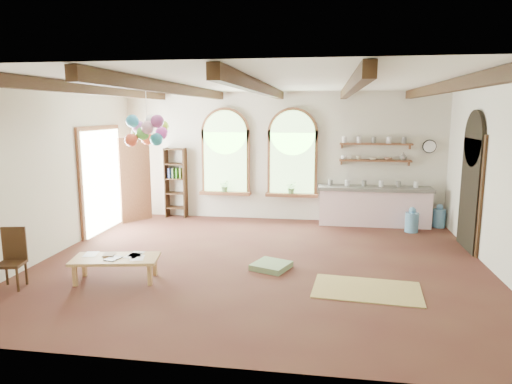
% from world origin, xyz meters
% --- Properties ---
extents(floor, '(8.00, 8.00, 0.00)m').
position_xyz_m(floor, '(0.00, 0.00, 0.00)').
color(floor, '#543022').
rests_on(floor, ground).
extents(ceiling_beams, '(6.20, 6.80, 0.18)m').
position_xyz_m(ceiling_beams, '(0.00, 0.00, 3.10)').
color(ceiling_beams, '#3C2713').
rests_on(ceiling_beams, ceiling).
extents(window_left, '(1.30, 0.28, 2.20)m').
position_xyz_m(window_left, '(-1.40, 3.43, 1.63)').
color(window_left, brown).
rests_on(window_left, floor).
extents(window_right, '(1.30, 0.28, 2.20)m').
position_xyz_m(window_right, '(0.30, 3.43, 1.63)').
color(window_right, brown).
rests_on(window_right, floor).
extents(left_doorway, '(0.10, 1.90, 2.50)m').
position_xyz_m(left_doorway, '(-3.95, 1.80, 1.15)').
color(left_doorway, brown).
rests_on(left_doorway, floor).
extents(right_doorway, '(0.10, 1.30, 2.40)m').
position_xyz_m(right_doorway, '(3.95, 1.50, 1.10)').
color(right_doorway, black).
rests_on(right_doorway, floor).
extents(kitchen_counter, '(2.68, 0.62, 0.94)m').
position_xyz_m(kitchen_counter, '(2.30, 3.20, 0.48)').
color(kitchen_counter, silver).
rests_on(kitchen_counter, floor).
extents(wall_shelf_lower, '(1.70, 0.24, 0.04)m').
position_xyz_m(wall_shelf_lower, '(2.30, 3.38, 1.55)').
color(wall_shelf_lower, brown).
rests_on(wall_shelf_lower, wall_back).
extents(wall_shelf_upper, '(1.70, 0.24, 0.04)m').
position_xyz_m(wall_shelf_upper, '(2.30, 3.38, 1.95)').
color(wall_shelf_upper, brown).
rests_on(wall_shelf_upper, wall_back).
extents(wall_clock, '(0.32, 0.04, 0.32)m').
position_xyz_m(wall_clock, '(3.55, 3.45, 1.90)').
color(wall_clock, black).
rests_on(wall_clock, wall_back).
extents(bookshelf, '(0.53, 0.32, 1.80)m').
position_xyz_m(bookshelf, '(-2.70, 3.32, 0.90)').
color(bookshelf, '#3C2713').
rests_on(bookshelf, floor).
extents(coffee_table, '(1.45, 0.86, 0.39)m').
position_xyz_m(coffee_table, '(-2.20, -1.25, 0.34)').
color(coffee_table, tan).
rests_on(coffee_table, floor).
extents(side_chair, '(0.44, 0.44, 0.94)m').
position_xyz_m(side_chair, '(-3.65, -1.78, 0.27)').
color(side_chair, '#3C2713').
rests_on(side_chair, floor).
extents(floor_mat, '(1.71, 1.15, 0.02)m').
position_xyz_m(floor_mat, '(1.80, -1.06, 0.01)').
color(floor_mat, tan).
rests_on(floor_mat, floor).
extents(floor_cushion, '(0.75, 0.75, 0.10)m').
position_xyz_m(floor_cushion, '(0.22, -0.30, 0.05)').
color(floor_cushion, gray).
rests_on(floor_cushion, floor).
extents(water_jug_a, '(0.30, 0.30, 0.58)m').
position_xyz_m(water_jug_a, '(3.10, 2.66, 0.25)').
color(water_jug_a, '#5B98C3').
rests_on(water_jug_a, floor).
extents(water_jug_b, '(0.29, 0.29, 0.56)m').
position_xyz_m(water_jug_b, '(3.82, 3.20, 0.24)').
color(water_jug_b, '#5B98C3').
rests_on(water_jug_b, floor).
extents(balloon_cluster, '(0.85, 0.85, 1.16)m').
position_xyz_m(balloon_cluster, '(-2.40, 0.80, 2.35)').
color(balloon_cluster, silver).
rests_on(balloon_cluster, floor).
extents(table_book, '(0.24, 0.30, 0.02)m').
position_xyz_m(table_book, '(-2.45, -1.16, 0.40)').
color(table_book, olive).
rests_on(table_book, coffee_table).
extents(tablet, '(0.24, 0.30, 0.01)m').
position_xyz_m(tablet, '(-2.20, -1.31, 0.39)').
color(tablet, black).
rests_on(tablet, coffee_table).
extents(potted_plant_left, '(0.27, 0.23, 0.30)m').
position_xyz_m(potted_plant_left, '(-1.40, 3.32, 0.85)').
color(potted_plant_left, '#598C4C').
rests_on(potted_plant_left, window_left).
extents(potted_plant_right, '(0.27, 0.23, 0.30)m').
position_xyz_m(potted_plant_right, '(0.30, 3.32, 0.85)').
color(potted_plant_right, '#598C4C').
rests_on(potted_plant_right, window_right).
extents(shelf_cup_a, '(0.12, 0.10, 0.10)m').
position_xyz_m(shelf_cup_a, '(1.55, 3.38, 1.62)').
color(shelf_cup_a, white).
rests_on(shelf_cup_a, wall_shelf_lower).
extents(shelf_cup_b, '(0.10, 0.10, 0.09)m').
position_xyz_m(shelf_cup_b, '(1.90, 3.38, 1.62)').
color(shelf_cup_b, beige).
rests_on(shelf_cup_b, wall_shelf_lower).
extents(shelf_bowl_a, '(0.22, 0.22, 0.05)m').
position_xyz_m(shelf_bowl_a, '(2.25, 3.38, 1.60)').
color(shelf_bowl_a, beige).
rests_on(shelf_bowl_a, wall_shelf_lower).
extents(shelf_bowl_b, '(0.20, 0.20, 0.06)m').
position_xyz_m(shelf_bowl_b, '(2.60, 3.38, 1.60)').
color(shelf_bowl_b, '#8C664C').
rests_on(shelf_bowl_b, wall_shelf_lower).
extents(shelf_vase, '(0.18, 0.18, 0.19)m').
position_xyz_m(shelf_vase, '(2.95, 3.38, 1.67)').
color(shelf_vase, slate).
rests_on(shelf_vase, wall_shelf_lower).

